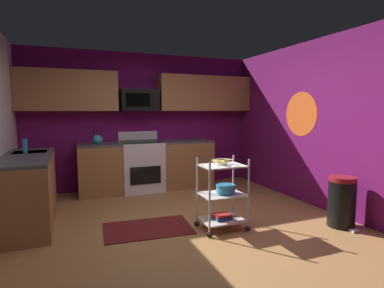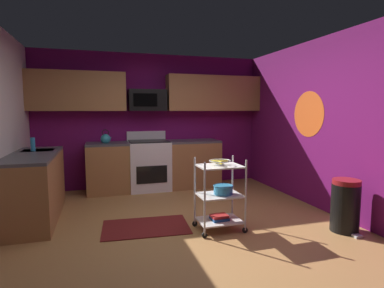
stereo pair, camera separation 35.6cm
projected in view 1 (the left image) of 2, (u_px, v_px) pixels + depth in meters
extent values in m
cube|color=#A87542|center=(187.00, 230.00, 3.99)|extent=(4.40, 4.80, 0.04)
cube|color=#6B1156|center=(143.00, 121.00, 6.09)|extent=(4.52, 0.06, 2.60)
cube|color=#6B1156|center=(325.00, 124.00, 4.66)|extent=(0.06, 4.80, 2.60)
cylinder|color=#E5591E|center=(301.00, 114.00, 5.10)|extent=(0.00, 0.73, 0.73)
cube|color=#9E6B3D|center=(148.00, 167.00, 5.88)|extent=(2.51, 0.60, 0.88)
cube|color=#4C4C51|center=(148.00, 143.00, 5.82)|extent=(2.51, 0.60, 0.04)
cube|color=#9E6B3D|center=(28.00, 191.00, 4.11)|extent=(0.60, 1.71, 0.88)
cube|color=#4C4C51|center=(26.00, 157.00, 4.06)|extent=(0.60, 1.71, 0.04)
cube|color=#B7BABC|center=(30.00, 157.00, 4.44)|extent=(0.44, 0.36, 0.16)
cube|color=white|center=(142.00, 166.00, 5.83)|extent=(0.76, 0.64, 0.92)
cube|color=black|center=(146.00, 175.00, 5.54)|extent=(0.56, 0.01, 0.32)
cube|color=white|center=(138.00, 136.00, 6.04)|extent=(0.76, 0.06, 0.18)
cube|color=black|center=(141.00, 142.00, 5.78)|extent=(0.72, 0.60, 0.02)
cube|color=#9E6B3D|center=(68.00, 91.00, 5.34)|extent=(1.68, 0.33, 0.70)
cube|color=#9E6B3D|center=(205.00, 94.00, 6.30)|extent=(1.92, 0.33, 0.70)
cube|color=black|center=(139.00, 100.00, 5.79)|extent=(0.70, 0.38, 0.40)
cube|color=black|center=(138.00, 100.00, 5.59)|extent=(0.44, 0.01, 0.24)
cylinder|color=silver|center=(210.00, 199.00, 3.65)|extent=(0.02, 0.02, 0.88)
cylinder|color=black|center=(209.00, 235.00, 3.70)|extent=(0.07, 0.02, 0.07)
cylinder|color=silver|center=(248.00, 194.00, 3.84)|extent=(0.02, 0.02, 0.88)
cylinder|color=black|center=(248.00, 228.00, 3.89)|extent=(0.07, 0.02, 0.07)
cylinder|color=silver|center=(197.00, 191.00, 4.01)|extent=(0.02, 0.02, 0.88)
cylinder|color=black|center=(197.00, 224.00, 4.06)|extent=(0.07, 0.02, 0.07)
cylinder|color=silver|center=(233.00, 187.00, 4.20)|extent=(0.02, 0.02, 0.88)
cylinder|color=black|center=(233.00, 218.00, 4.25)|extent=(0.07, 0.02, 0.07)
cube|color=silver|center=(222.00, 220.00, 3.96)|extent=(0.54, 0.39, 0.02)
cube|color=silver|center=(222.00, 194.00, 3.93)|extent=(0.54, 0.39, 0.02)
cube|color=silver|center=(222.00, 166.00, 3.89)|extent=(0.54, 0.39, 0.02)
torus|color=silver|center=(223.00, 160.00, 3.88)|extent=(0.27, 0.27, 0.01)
cylinder|color=silver|center=(222.00, 164.00, 3.88)|extent=(0.12, 0.12, 0.02)
ellipsoid|color=yellow|center=(225.00, 161.00, 3.91)|extent=(0.17, 0.09, 0.04)
ellipsoid|color=yellow|center=(219.00, 161.00, 3.90)|extent=(0.15, 0.14, 0.04)
ellipsoid|color=yellow|center=(224.00, 162.00, 3.83)|extent=(0.08, 0.17, 0.04)
cylinder|color=#338CBF|center=(226.00, 189.00, 3.94)|extent=(0.24, 0.24, 0.11)
torus|color=#338CBF|center=(226.00, 185.00, 3.93)|extent=(0.25, 0.25, 0.01)
cube|color=#1E4C8C|center=(222.00, 218.00, 3.96)|extent=(0.21, 0.19, 0.03)
cube|color=#B22626|center=(222.00, 215.00, 3.96)|extent=(0.22, 0.17, 0.03)
sphere|color=teal|center=(97.00, 140.00, 5.48)|extent=(0.18, 0.18, 0.18)
sphere|color=black|center=(97.00, 135.00, 5.47)|extent=(0.03, 0.03, 0.03)
cone|color=teal|center=(102.00, 139.00, 5.51)|extent=(0.09, 0.04, 0.06)
torus|color=black|center=(97.00, 133.00, 5.47)|extent=(0.12, 0.01, 0.12)
cylinder|color=#2D8CBF|center=(25.00, 146.00, 4.30)|extent=(0.06, 0.06, 0.20)
cylinder|color=black|center=(342.00, 204.00, 4.03)|extent=(0.34, 0.34, 0.60)
cylinder|color=maroon|center=(343.00, 179.00, 3.99)|extent=(0.33, 0.33, 0.06)
cube|color=#B2B2B7|center=(354.00, 231.00, 3.87)|extent=(0.10, 0.08, 0.03)
cube|color=maroon|center=(148.00, 228.00, 3.97)|extent=(1.15, 0.78, 0.01)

